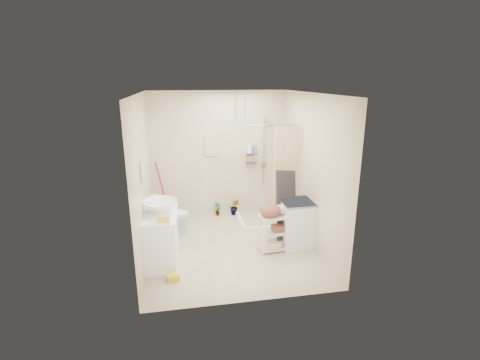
% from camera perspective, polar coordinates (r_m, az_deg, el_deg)
% --- Properties ---
extents(floor, '(3.20, 3.20, 0.00)m').
position_cam_1_polar(floor, '(6.19, -1.50, -10.79)').
color(floor, beige).
rests_on(floor, ground).
extents(ceiling, '(2.80, 3.20, 0.04)m').
position_cam_1_polar(ceiling, '(5.52, -1.70, 14.02)').
color(ceiling, silver).
rests_on(ceiling, ground).
extents(wall_back, '(2.80, 0.04, 2.60)m').
position_cam_1_polar(wall_back, '(7.26, -3.51, 4.19)').
color(wall_back, beige).
rests_on(wall_back, ground).
extents(wall_front, '(2.80, 0.04, 2.60)m').
position_cam_1_polar(wall_front, '(4.22, 1.69, -4.79)').
color(wall_front, beige).
rests_on(wall_front, ground).
extents(wall_left, '(0.04, 3.20, 2.60)m').
position_cam_1_polar(wall_left, '(5.69, -15.67, 0.20)').
color(wall_left, beige).
rests_on(wall_left, ground).
extents(wall_right, '(0.04, 3.20, 2.60)m').
position_cam_1_polar(wall_right, '(6.08, 11.57, 1.49)').
color(wall_right, beige).
rests_on(wall_right, ground).
extents(vanity, '(0.57, 0.96, 0.83)m').
position_cam_1_polar(vanity, '(5.66, -12.83, -9.26)').
color(vanity, white).
rests_on(vanity, ground).
extents(sink, '(0.59, 0.59, 0.18)m').
position_cam_1_polar(sink, '(5.52, -12.97, -4.24)').
color(sink, white).
rests_on(sink, vanity).
extents(counter_basket, '(0.17, 0.14, 0.09)m').
position_cam_1_polar(counter_basket, '(5.17, -12.30, -6.19)').
color(counter_basket, gold).
rests_on(counter_basket, vanity).
extents(floor_basket, '(0.28, 0.24, 0.13)m').
position_cam_1_polar(floor_basket, '(5.31, -10.90, -15.24)').
color(floor_basket, gold).
rests_on(floor_basket, ground).
extents(toilet, '(0.76, 0.48, 0.74)m').
position_cam_1_polar(toilet, '(6.63, -11.43, -5.71)').
color(toilet, silver).
rests_on(toilet, ground).
extents(mop, '(0.13, 0.13, 1.24)m').
position_cam_1_polar(mop, '(7.26, -12.90, -1.75)').
color(mop, '#A40913').
rests_on(mop, ground).
extents(potted_plant_a, '(0.17, 0.13, 0.29)m').
position_cam_1_polar(potted_plant_a, '(7.45, -3.74, -4.76)').
color(potted_plant_a, '#955934').
rests_on(potted_plant_a, ground).
extents(potted_plant_b, '(0.23, 0.20, 0.36)m').
position_cam_1_polar(potted_plant_b, '(7.47, -0.87, -4.41)').
color(potted_plant_b, brown).
rests_on(potted_plant_b, ground).
extents(hanging_towel, '(0.28, 0.03, 0.42)m').
position_cam_1_polar(hanging_towel, '(7.19, -4.71, 5.66)').
color(hanging_towel, beige).
rests_on(hanging_towel, wall_back).
extents(towel_ring, '(0.04, 0.22, 0.34)m').
position_cam_1_polar(towel_ring, '(5.45, -15.78, 1.35)').
color(towel_ring, '#D5C181').
rests_on(towel_ring, wall_left).
extents(tp_holder, '(0.08, 0.12, 0.14)m').
position_cam_1_polar(tp_holder, '(5.91, -14.82, -5.06)').
color(tp_holder, white).
rests_on(tp_holder, wall_left).
extents(shower, '(1.10, 1.10, 2.10)m').
position_cam_1_polar(shower, '(6.94, 4.06, 1.49)').
color(shower, white).
rests_on(shower, ground).
extents(shampoo_bottle_a, '(0.11, 0.11, 0.24)m').
position_cam_1_polar(shampoo_bottle_a, '(7.24, 1.60, 5.30)').
color(shampoo_bottle_a, white).
rests_on(shampoo_bottle_a, shower).
extents(shampoo_bottle_b, '(0.09, 0.09, 0.17)m').
position_cam_1_polar(shampoo_bottle_b, '(7.29, 2.43, 5.10)').
color(shampoo_bottle_b, '#4562A7').
rests_on(shampoo_bottle_b, shower).
extents(washing_machine, '(0.55, 0.57, 0.80)m').
position_cam_1_polar(washing_machine, '(6.18, 9.21, -6.95)').
color(washing_machine, silver).
rests_on(washing_machine, ground).
extents(laundry_rack, '(0.58, 0.38, 0.75)m').
position_cam_1_polar(laundry_rack, '(5.96, 5.79, -8.02)').
color(laundry_rack, beige).
rests_on(laundry_rack, ground).
extents(ironing_board, '(0.39, 0.20, 1.34)m').
position_cam_1_polar(ironing_board, '(6.11, 7.59, -4.45)').
color(ironing_board, black).
rests_on(ironing_board, ground).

